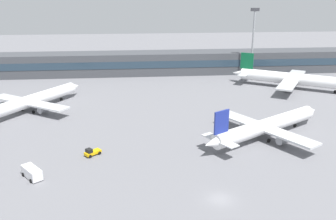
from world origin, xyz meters
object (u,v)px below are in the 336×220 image
Objects in this scene: airplane_near at (267,126)px; airplane_far at (296,79)px; service_van_white at (32,172)px; airplane_mid at (32,100)px; floodlight_tower_west at (253,39)px; baggage_tug_yellow at (92,152)px.

airplane_far is (25.69, 42.72, 0.49)m from airplane_near.
airplane_far is at bearing 37.04° from service_van_white.
airplane_mid reaches higher than service_van_white.
airplane_near is at bearing 16.69° from service_van_white.
service_van_white is (10.11, -41.77, -1.90)m from airplane_mid.
airplane_mid is at bearing -155.84° from floodlight_tower_west.
airplane_far is 11.05× the size of baggage_tug_yellow.
airplane_far is 1.52× the size of floodlight_tower_west.
service_van_white is (-76.96, -58.09, -2.39)m from airplane_far.
floodlight_tower_west reaches higher than airplane_near.
airplane_mid is 1.28× the size of floodlight_tower_west.
floodlight_tower_west is (66.10, 75.95, 14.47)m from service_van_white.
airplane_far reaches higher than service_van_white.
airplane_near is 6.69× the size of service_van_white.
service_van_white is at bearing -131.04° from floodlight_tower_west.
service_van_white is at bearing -163.31° from airplane_near.
airplane_near is 53.56m from service_van_white.
airplane_far is 24.14m from floodlight_tower_west.
baggage_tug_yellow is at bearing -170.99° from airplane_near.
floodlight_tower_west is at bearing 50.24° from baggage_tug_yellow.
airplane_far is 96.45m from service_van_white.
service_van_white is 101.72m from floodlight_tower_west.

